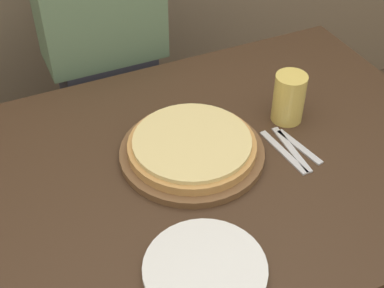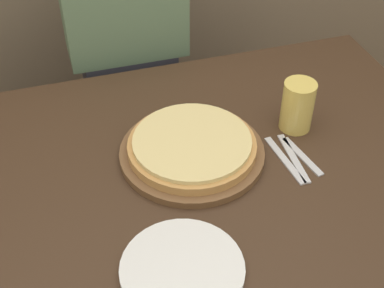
% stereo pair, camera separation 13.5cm
% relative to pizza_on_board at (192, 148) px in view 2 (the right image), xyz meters
% --- Properties ---
extents(dining_table, '(1.52, 0.96, 0.77)m').
position_rel_pizza_on_board_xyz_m(dining_table, '(-0.05, -0.04, -0.41)').
color(dining_table, '#3D2819').
rests_on(dining_table, ground_plane).
extents(pizza_on_board, '(0.38, 0.38, 0.06)m').
position_rel_pizza_on_board_xyz_m(pizza_on_board, '(0.00, 0.00, 0.00)').
color(pizza_on_board, brown).
rests_on(pizza_on_board, dining_table).
extents(beer_glass, '(0.09, 0.09, 0.14)m').
position_rel_pizza_on_board_xyz_m(beer_glass, '(0.31, 0.03, 0.05)').
color(beer_glass, '#E5C65B').
rests_on(beer_glass, dining_table).
extents(dinner_plate, '(0.26, 0.26, 0.02)m').
position_rel_pizza_on_board_xyz_m(dinner_plate, '(-0.13, -0.34, -0.02)').
color(dinner_plate, white).
rests_on(dinner_plate, dining_table).
extents(fork, '(0.04, 0.19, 0.00)m').
position_rel_pizza_on_board_xyz_m(fork, '(0.22, -0.09, -0.02)').
color(fork, silver).
rests_on(fork, dining_table).
extents(dinner_knife, '(0.03, 0.19, 0.00)m').
position_rel_pizza_on_board_xyz_m(dinner_knife, '(0.25, -0.09, -0.02)').
color(dinner_knife, silver).
rests_on(dinner_knife, dining_table).
extents(spoon, '(0.05, 0.16, 0.00)m').
position_rel_pizza_on_board_xyz_m(spoon, '(0.27, -0.09, -0.02)').
color(spoon, silver).
rests_on(spoon, dining_table).
extents(diner_person, '(0.39, 0.20, 1.35)m').
position_rel_pizza_on_board_xyz_m(diner_person, '(-0.05, 0.60, -0.13)').
color(diner_person, '#33333D').
rests_on(diner_person, ground_plane).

